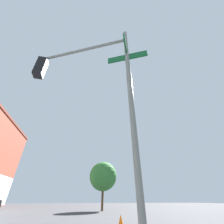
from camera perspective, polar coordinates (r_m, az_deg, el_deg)
The scene contains 2 objects.
traffic_signal_near at distance 4.20m, azimuth -12.66°, elevation 14.88°, with size 1.89×3.35×5.55m.
street_tree at distance 17.60m, azimuth -3.68°, elevation -24.83°, with size 3.08×3.08×4.83m.
Camera 1 is at (-9.09, -6.13, 0.92)m, focal length 22.22 mm.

